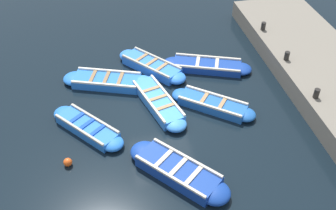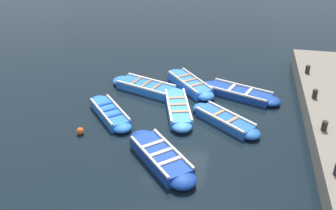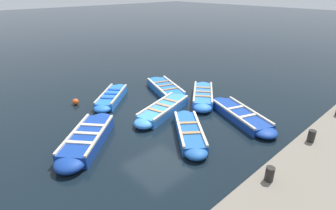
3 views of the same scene
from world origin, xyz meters
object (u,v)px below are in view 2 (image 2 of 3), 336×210
(bollard_mid_south, at_px, (325,126))
(buoy_orange_near, at_px, (80,131))
(boat_inner_gap, at_px, (190,84))
(boat_near_quay, at_px, (146,87))
(boat_broadside, at_px, (240,93))
(boat_mid_row, at_px, (110,113))
(bollard_north, at_px, (308,69))
(boat_drifting, at_px, (178,108))
(boat_outer_right, at_px, (225,120))
(boat_tucked, at_px, (161,157))
(bollard_mid_north, at_px, (315,94))

(bollard_mid_south, relative_size, buoy_orange_near, 1.27)
(boat_inner_gap, relative_size, boat_near_quay, 0.85)
(boat_broadside, bearing_deg, bollard_mid_south, 129.95)
(boat_mid_row, height_order, bollard_north, bollard_north)
(boat_drifting, height_order, bollard_north, bollard_north)
(boat_outer_right, distance_m, boat_drifting, 2.02)
(boat_tucked, distance_m, bollard_north, 8.54)
(boat_mid_row, relative_size, bollard_mid_north, 8.23)
(boat_near_quay, distance_m, bollard_mid_north, 7.15)
(bollard_mid_north, relative_size, buoy_orange_near, 1.27)
(boat_drifting, distance_m, boat_mid_row, 2.75)
(boat_mid_row, bearing_deg, boat_near_quay, -109.37)
(boat_near_quay, distance_m, buoy_orange_near, 4.24)
(buoy_orange_near, bearing_deg, bollard_mid_north, -160.14)
(bollard_mid_north, xyz_separation_m, bollard_mid_south, (0.00, 2.41, 0.00))
(boat_outer_right, relative_size, boat_near_quay, 0.83)
(boat_broadside, xyz_separation_m, boat_inner_gap, (2.27, -0.39, 0.04))
(boat_outer_right, xyz_separation_m, boat_drifting, (1.94, -0.55, 0.01))
(bollard_mid_north, bearing_deg, bollard_north, -90.00)
(boat_near_quay, bearing_deg, buoy_orange_near, 68.34)
(boat_near_quay, height_order, buoy_orange_near, boat_near_quay)
(boat_inner_gap, bearing_deg, buoy_orange_near, 52.85)
(bollard_mid_north, height_order, buoy_orange_near, bollard_mid_north)
(boat_drifting, relative_size, buoy_orange_near, 13.06)
(boat_broadside, relative_size, bollard_mid_north, 10.65)
(boat_inner_gap, height_order, boat_tucked, boat_tucked)
(boat_outer_right, relative_size, boat_drifting, 0.83)
(boat_inner_gap, xyz_separation_m, buoy_orange_near, (3.46, 4.57, -0.05))
(boat_tucked, bearing_deg, boat_near_quay, -71.12)
(boat_near_quay, distance_m, bollard_north, 7.28)
(boat_broadside, height_order, bollard_mid_north, bollard_mid_north)
(boat_inner_gap, relative_size, buoy_orange_near, 11.16)
(bollard_north, bearing_deg, boat_broadside, 24.97)
(bollard_mid_north, bearing_deg, boat_outer_right, 22.16)
(boat_inner_gap, distance_m, bollard_north, 5.31)
(bollard_north, height_order, bollard_mid_south, same)
(boat_drifting, xyz_separation_m, boat_near_quay, (1.73, -1.66, -0.01))
(boat_inner_gap, bearing_deg, boat_mid_row, 48.46)
(boat_drifting, height_order, bollard_mid_north, bollard_mid_north)
(buoy_orange_near, bearing_deg, bollard_north, -147.38)
(bollard_mid_south, bearing_deg, boat_near_quay, -24.58)
(boat_tucked, height_order, boat_mid_row, boat_tucked)
(boat_drifting, distance_m, boat_broadside, 3.08)
(boat_inner_gap, bearing_deg, bollard_mid_north, 164.34)
(boat_near_quay, xyz_separation_m, boat_tucked, (-1.73, 5.05, 0.04))
(boat_inner_gap, xyz_separation_m, boat_near_quay, (1.89, 0.62, -0.03))
(boat_outer_right, bearing_deg, boat_tucked, 55.57)
(bollard_north, distance_m, buoy_orange_near, 10.28)
(boat_outer_right, distance_m, boat_broadside, 2.48)
(boat_mid_row, relative_size, bollard_north, 8.23)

